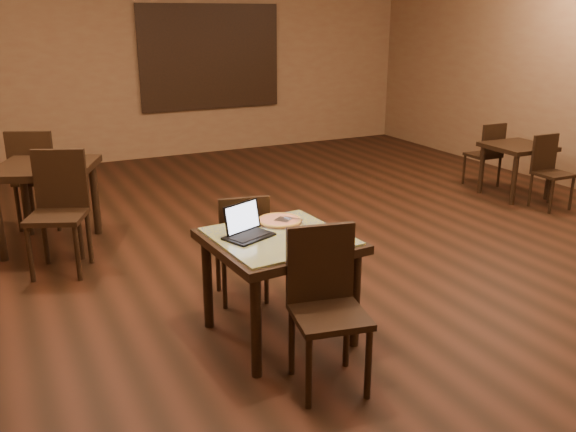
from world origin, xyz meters
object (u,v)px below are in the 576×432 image
tiled_table (279,249)px  chair_main_near (325,298)px  other_table_a_chair_far (487,151)px  other_table_b_chair_far (37,173)px  other_table_b_chair_near (59,204)px  pizza_pan (279,222)px  chair_main_far (243,242)px  laptop (246,228)px  other_table_a (517,153)px  other_table_a_chair_near (549,167)px  other_table_b (46,179)px

tiled_table → chair_main_near: chair_main_near is taller
chair_main_near → other_table_a_chair_far: (4.18, 3.00, -0.07)m
other_table_b_chair_far → chair_main_near: bearing=131.7°
other_table_a_chair_far → other_table_b_chair_near: (-5.40, -0.41, 0.12)m
chair_main_near → pizza_pan: (0.10, 0.85, 0.21)m
chair_main_far → chair_main_near: bearing=103.0°
laptop → chair_main_far: bearing=48.3°
other_table_a → tiled_table: bearing=-153.9°
chair_main_far → laptop: size_ratio=2.40×
other_table_a_chair_near → other_table_b_chair_far: (-5.48, 1.85, 0.12)m
chair_main_near → laptop: chair_main_near is taller
chair_main_near → laptop: (-0.22, 0.71, 0.26)m
tiled_table → other_table_b: bearing=111.5°
chair_main_far → other_table_b_chair_near: 1.80m
other_table_a_chair_near → other_table_a_chair_far: size_ratio=1.00×
other_table_a → chair_main_near: bearing=-147.2°
laptop → other_table_a_chair_near: size_ratio=0.43×
chair_main_far → pizza_pan: 0.48m
chair_main_far → other_table_a_chair_far: (4.21, 1.77, -0.02)m
other_table_a_chair_near → other_table_b_chair_far: size_ratio=0.80×
other_table_a_chair_near → other_table_b_chair_near: size_ratio=0.80×
tiled_table → other_table_b_chair_far: bearing=107.6°
other_table_a_chair_near → other_table_b: 5.58m
laptop → other_table_a_chair_far: size_ratio=0.43×
other_table_b → other_table_a: bearing=15.7°
laptop → other_table_b: laptop is taller
pizza_pan → other_table_b: other_table_b is taller
laptop → other_table_b: size_ratio=0.32×
other_table_a → other_table_a_chair_near: other_table_a_chair_near is taller
other_table_b_chair_far → tiled_table: bearing=134.7°
laptop → other_table_a: size_ratio=0.51×
chair_main_near → other_table_a: chair_main_near is taller
other_table_b → other_table_b_chair_far: (-0.04, 0.63, -0.08)m
tiled_table → laptop: (-0.20, 0.10, 0.16)m
other_table_a → other_table_b_chair_near: size_ratio=0.68×
chair_main_near → other_table_b_chair_far: bearing=119.8°
chair_main_near → other_table_a: bearing=42.2°
laptop → other_table_b_chair_near: size_ratio=0.35×
tiled_table → other_table_b_chair_far: size_ratio=0.91×
chair_main_far → pizza_pan: (0.14, -0.38, 0.26)m
other_table_a → pizza_pan: bearing=-156.1°
chair_main_near → chair_main_far: size_ratio=1.10×
other_table_a → other_table_a_chair_far: 0.50m
other_table_b_chair_near → other_table_b_chair_far: size_ratio=1.00×
pizza_pan → other_table_a_chair_far: size_ratio=0.39×
laptop → pizza_pan: (0.32, 0.14, -0.05)m
pizza_pan → other_table_a: (4.08, 1.65, -0.22)m
chair_main_far → laptop: (-0.18, -0.52, 0.31)m
tiled_table → other_table_b: size_ratio=0.84×
other_table_a → other_table_b_chair_far: size_ratio=0.68×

